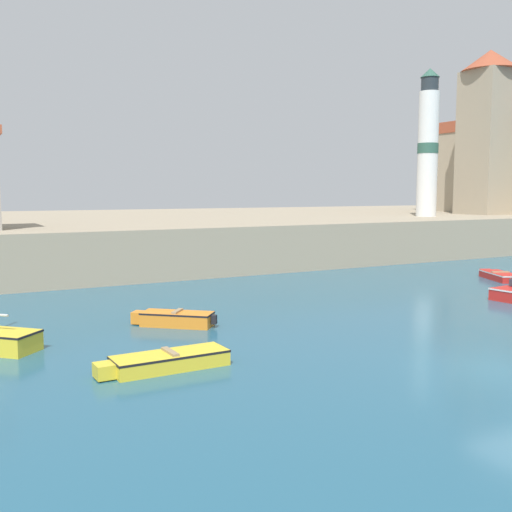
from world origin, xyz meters
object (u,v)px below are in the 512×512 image
(church, at_px, (508,161))
(dinghy_yellow_1, at_px, (167,360))
(dinghy_orange_3, at_px, (175,318))
(lighthouse, at_px, (428,145))
(dinghy_red_2, at_px, (499,275))

(church, bearing_deg, dinghy_yellow_1, -150.76)
(dinghy_yellow_1, bearing_deg, church, 29.24)
(dinghy_orange_3, height_order, lighthouse, lighthouse)
(dinghy_red_2, xyz_separation_m, lighthouse, (8.76, 15.34, 9.20))
(dinghy_yellow_1, distance_m, dinghy_red_2, 25.64)
(dinghy_yellow_1, height_order, dinghy_red_2, dinghy_yellow_1)
(dinghy_red_2, relative_size, church, 0.21)
(lighthouse, bearing_deg, dinghy_yellow_1, -144.82)
(dinghy_yellow_1, distance_m, lighthouse, 41.54)
(church, bearing_deg, dinghy_red_2, -141.41)
(dinghy_red_2, height_order, dinghy_orange_3, dinghy_orange_3)
(church, distance_m, lighthouse, 15.35)
(dinghy_yellow_1, bearing_deg, dinghy_red_2, 18.18)
(dinghy_orange_3, bearing_deg, church, 25.16)
(dinghy_yellow_1, height_order, church, church)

